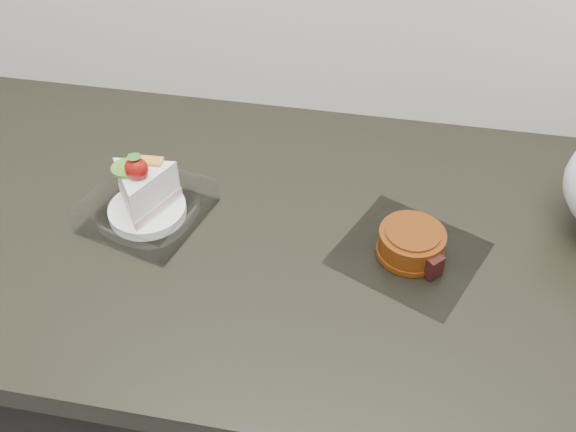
{
  "coord_description": "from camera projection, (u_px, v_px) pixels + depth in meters",
  "views": [
    {
      "loc": [
        0.07,
        1.04,
        1.55
      ],
      "look_at": [
        -0.05,
        1.68,
        0.94
      ],
      "focal_mm": 40.0,
      "sensor_mm": 36.0,
      "label": 1
    }
  ],
  "objects": [
    {
      "name": "cake_tray",
      "position": [
        145.0,
        200.0,
        0.93
      ],
      "size": [
        0.19,
        0.19,
        0.12
      ],
      "rotation": [
        0.0,
        0.0,
        -0.26
      ],
      "color": "white",
      "rests_on": "counter"
    },
    {
      "name": "mooncake_wrap",
      "position": [
        412.0,
        246.0,
        0.88
      ],
      "size": [
        0.24,
        0.23,
        0.04
      ],
      "rotation": [
        0.0,
        0.0,
        -0.25
      ],
      "color": "white",
      "rests_on": "counter"
    },
    {
      "name": "counter",
      "position": [
        315.0,
        399.0,
        1.23
      ],
      "size": [
        2.04,
        0.64,
        0.9
      ],
      "color": "black",
      "rests_on": "ground"
    }
  ]
}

